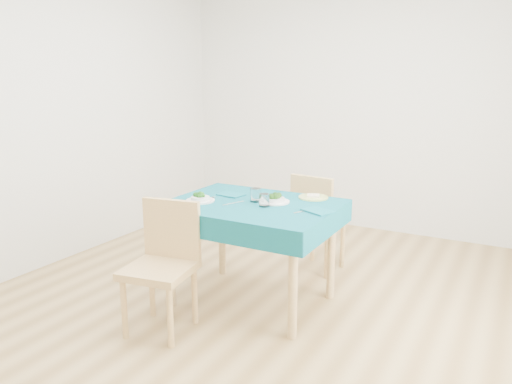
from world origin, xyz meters
The scene contains 16 objects.
room_shell centered at (0.00, 0.00, 1.35)m, with size 4.02×4.52×2.73m.
table centered at (-0.05, 0.03, 0.38)m, with size 1.18×0.89×0.76m, color #084C59.
chair_near centered at (-0.36, -0.64, 0.51)m, with size 0.41×0.45×1.03m, color tan.
chair_far centered at (0.15, 0.87, 0.47)m, with size 0.38×0.41×0.94m, color tan.
bowl_near centered at (-0.40, -0.11, 0.79)m, with size 0.21×0.21×0.06m, color white, non-canonical shape.
bowl_far centered at (0.09, 0.12, 0.79)m, with size 0.21×0.21×0.06m, color white, non-canonical shape.
fork_near centered at (-0.40, -0.05, 0.76)m, with size 0.02×0.17×0.00m, color silver.
knife_near centered at (-0.16, -0.05, 0.76)m, with size 0.01×0.19×0.00m, color silver.
fork_far centered at (-0.06, 0.19, 0.76)m, with size 0.02×0.18×0.00m, color silver.
knife_far centered at (0.39, 0.02, 0.76)m, with size 0.02×0.23×0.00m, color silver.
napkin_near centered at (-0.30, 0.15, 0.76)m, with size 0.19×0.13×0.01m, color #0B5663.
napkin_far centered at (0.46, 0.03, 0.76)m, with size 0.20×0.14×0.01m, color #0B5663.
tumbler_center centered at (-0.04, 0.07, 0.81)m, with size 0.08×0.08×0.10m, color white.
tumbler_side centered at (0.07, -0.02, 0.80)m, with size 0.07×0.07×0.09m, color white.
side_plate centered at (0.28, 0.38, 0.76)m, with size 0.22×0.22×0.01m, color #B3CA62.
bread_slice centered at (0.28, 0.38, 0.78)m, with size 0.09×0.09×0.01m, color beige.
Camera 1 is at (1.64, -2.98, 1.65)m, focal length 35.00 mm.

